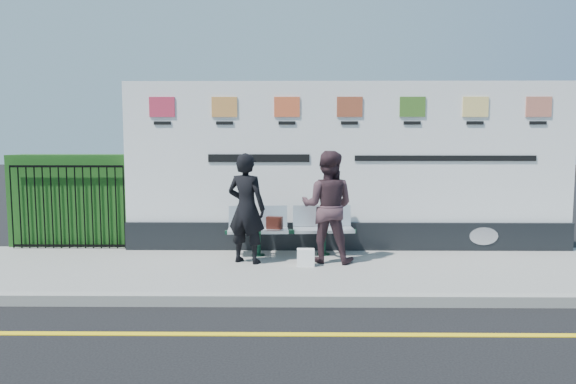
# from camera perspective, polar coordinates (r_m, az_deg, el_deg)

# --- Properties ---
(ground) EXTENTS (80.00, 80.00, 0.00)m
(ground) POSITION_cam_1_polar(r_m,az_deg,el_deg) (5.73, 5.63, -15.53)
(ground) COLOR black
(pavement) EXTENTS (14.00, 3.00, 0.12)m
(pavement) POSITION_cam_1_polar(r_m,az_deg,el_deg) (8.09, 4.07, -8.73)
(pavement) COLOR gray
(pavement) RESTS_ON ground
(kerb) EXTENTS (14.00, 0.18, 0.14)m
(kerb) POSITION_cam_1_polar(r_m,az_deg,el_deg) (6.65, 4.87, -11.86)
(kerb) COLOR gray
(kerb) RESTS_ON ground
(yellow_line) EXTENTS (14.00, 0.10, 0.01)m
(yellow_line) POSITION_cam_1_polar(r_m,az_deg,el_deg) (5.73, 5.63, -15.49)
(yellow_line) COLOR yellow
(yellow_line) RESTS_ON ground
(billboard) EXTENTS (8.00, 0.30, 3.00)m
(billboard) POSITION_cam_1_polar(r_m,az_deg,el_deg) (9.25, 6.72, 1.60)
(billboard) COLOR black
(billboard) RESTS_ON pavement
(hedge) EXTENTS (2.35, 0.70, 1.70)m
(hedge) POSITION_cam_1_polar(r_m,az_deg,el_deg) (10.51, -22.29, -0.76)
(hedge) COLOR #1A4A16
(hedge) RESTS_ON pavement
(railing) EXTENTS (2.05, 0.06, 1.54)m
(railing) POSITION_cam_1_polar(r_m,az_deg,el_deg) (10.11, -23.26, -1.50)
(railing) COLOR black
(railing) RESTS_ON pavement
(bench) EXTENTS (2.17, 0.69, 0.46)m
(bench) POSITION_cam_1_polar(r_m,az_deg,el_deg) (8.83, 0.32, -5.56)
(bench) COLOR silver
(bench) RESTS_ON pavement
(woman_left) EXTENTS (0.75, 0.63, 1.76)m
(woman_left) POSITION_cam_1_polar(r_m,az_deg,el_deg) (8.22, -4.66, -1.82)
(woman_left) COLOR black
(woman_left) RESTS_ON pavement
(woman_right) EXTENTS (1.01, 0.86, 1.80)m
(woman_right) POSITION_cam_1_polar(r_m,az_deg,el_deg) (8.29, 4.43, -1.63)
(woman_right) COLOR #3C272D
(woman_right) RESTS_ON pavement
(handbag_brown) EXTENTS (0.29, 0.18, 0.21)m
(handbag_brown) POSITION_cam_1_polar(r_m,az_deg,el_deg) (8.76, -1.52, -3.44)
(handbag_brown) COLOR black
(handbag_brown) RESTS_ON bench
(carrier_bag_white) EXTENTS (0.27, 0.16, 0.27)m
(carrier_bag_white) POSITION_cam_1_polar(r_m,az_deg,el_deg) (8.10, 1.98, -7.29)
(carrier_bag_white) COLOR white
(carrier_bag_white) RESTS_ON pavement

